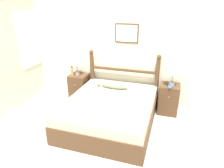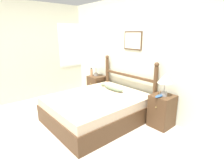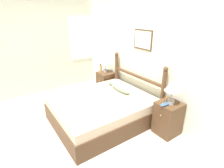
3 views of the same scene
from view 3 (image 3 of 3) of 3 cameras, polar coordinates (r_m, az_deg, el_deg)
The scene contains 12 objects.
ground_plane at distance 3.63m, azimuth -13.62°, elevation -14.15°, with size 16.00×16.00×0.00m, color #B7AD9E.
wall_back at distance 3.96m, azimuth 8.68°, elevation 9.75°, with size 6.40×0.08×2.55m.
wall_left at distance 5.09m, azimuth -23.88°, elevation 10.93°, with size 0.08×6.40×2.55m.
bed at distance 3.66m, azimuth -3.16°, elevation -8.39°, with size 1.59×1.91×0.52m.
headboard at distance 3.98m, azimuth 7.91°, elevation 0.55°, with size 1.60×0.09×1.22m.
nightstand_left at distance 4.79m, azimuth -1.95°, elevation 0.18°, with size 0.40×0.43×0.63m.
nightstand_right at distance 3.43m, azimuth 17.76°, elevation -10.61°, with size 0.40×0.43×0.63m.
table_lamp_left at distance 4.62m, azimuth -2.21°, elevation 7.67°, with size 0.27×0.27×0.43m.
table_lamp_right at distance 3.11m, azimuth 19.23°, elevation -1.02°, with size 0.27×0.27×0.43m.
bottle at distance 4.69m, azimuth -3.73°, elevation 5.16°, with size 0.07×0.07×0.23m.
model_boat at distance 3.17m, azimuth 17.01°, elevation -6.27°, with size 0.08×0.23×0.17m.
fish_pillow at distance 3.85m, azimuth 2.44°, elevation -1.33°, with size 0.67×0.16×0.12m.
Camera 3 is at (2.79, -0.94, 2.12)m, focal length 28.00 mm.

